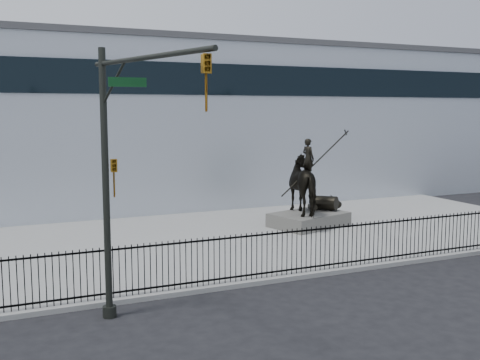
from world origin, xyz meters
name	(u,v)px	position (x,y,z in m)	size (l,w,h in m)	color
ground	(337,286)	(0.00, 0.00, 0.00)	(120.00, 120.00, 0.00)	black
plaza	(245,237)	(0.00, 7.00, 0.07)	(30.00, 12.00, 0.15)	gray
building	(159,125)	(0.00, 20.00, 4.50)	(44.00, 14.00, 9.00)	silver
picket_fence	(316,249)	(0.00, 1.25, 0.90)	(22.10, 0.10, 1.50)	black
statue_plinth	(309,219)	(3.48, 7.56, 0.46)	(3.30, 2.27, 0.62)	#504E49
equestrian_statue	(310,185)	(3.54, 7.58, 2.06)	(4.08, 3.12, 3.58)	black
traffic_signal_left	(122,168)	(-6.75, -0.62, 4.03)	(1.52, 4.84, 7.00)	black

